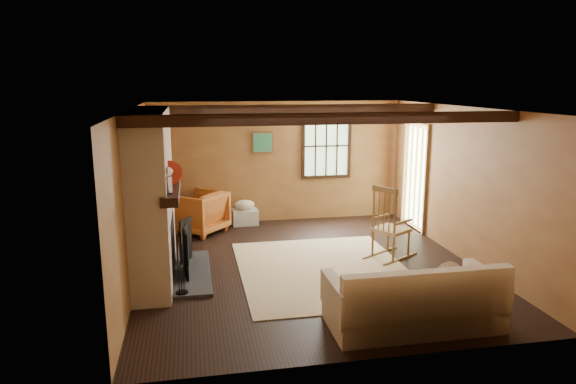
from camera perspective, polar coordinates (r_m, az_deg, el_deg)
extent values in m
plane|color=black|center=(7.95, 2.19, -8.25)|extent=(5.50, 5.50, 0.00)
cube|color=#A16B39|center=(10.27, -1.18, 3.35)|extent=(5.00, 0.02, 2.40)
cube|color=#A16B39|center=(5.06, 9.30, -6.07)|extent=(5.00, 0.02, 2.40)
cube|color=#A16B39|center=(7.47, -16.76, -0.50)|extent=(0.02, 5.50, 2.40)
cube|color=#A16B39|center=(8.52, 18.87, 0.88)|extent=(0.02, 5.50, 2.40)
cube|color=silver|center=(7.46, 2.34, 9.30)|extent=(5.00, 5.50, 0.02)
cube|color=black|center=(6.30, 4.82, 8.11)|extent=(5.00, 0.12, 0.14)
cube|color=black|center=(8.64, 0.52, 9.23)|extent=(5.00, 0.12, 0.14)
cube|color=black|center=(10.41, 4.29, 5.11)|extent=(1.02, 0.06, 1.32)
cube|color=#AECF9E|center=(10.44, 4.25, 5.13)|extent=(0.90, 0.01, 1.20)
cube|color=black|center=(10.42, 4.28, 5.12)|extent=(0.90, 0.03, 0.02)
cube|color=brown|center=(10.03, 13.91, 1.63)|extent=(0.06, 1.00, 2.06)
cube|color=#AECF9E|center=(10.04, 14.06, 1.63)|extent=(0.01, 0.80, 1.85)
cube|color=brown|center=(10.14, -2.84, 5.51)|extent=(0.42, 0.03, 0.42)
cube|color=#287961|center=(10.13, -2.83, 5.50)|extent=(0.36, 0.01, 0.36)
cube|color=#AC5C42|center=(7.45, -14.85, -0.43)|extent=(0.50, 2.20, 2.40)
cube|color=black|center=(7.64, -14.02, -5.91)|extent=(0.38, 1.00, 0.85)
cube|color=#323135|center=(7.76, -10.66, -8.78)|extent=(0.55, 1.80, 0.05)
cube|color=black|center=(7.40, -12.76, 0.79)|extent=(0.22, 2.30, 0.12)
cube|color=black|center=(7.41, -11.30, -6.85)|extent=(0.07, 0.34, 0.68)
cube|color=black|center=(7.74, -11.29, -6.02)|extent=(0.08, 0.34, 0.68)
cube|color=black|center=(8.07, -11.27, -5.25)|extent=(0.17, 0.31, 0.68)
cylinder|color=black|center=(7.01, -11.71, -10.84)|extent=(0.16, 0.16, 0.02)
cylinder|color=black|center=(6.87, -12.09, -8.49)|extent=(0.01, 0.01, 0.66)
cylinder|color=black|center=(6.90, -11.83, -8.40)|extent=(0.01, 0.01, 0.66)
cylinder|color=black|center=(6.92, -11.57, -8.30)|extent=(0.01, 0.01, 0.66)
cylinder|color=white|center=(6.50, -13.15, 0.75)|extent=(0.10, 0.10, 0.22)
sphere|color=white|center=(6.47, -13.22, 2.23)|extent=(0.12, 0.12, 0.12)
cylinder|color=#A82513|center=(7.04, -13.01, 2.08)|extent=(0.33, 0.10, 0.33)
cube|color=black|center=(7.45, -12.86, 1.76)|extent=(0.20, 0.13, 0.11)
cylinder|color=black|center=(7.76, -12.78, 2.11)|extent=(0.08, 0.08, 0.10)
cylinder|color=black|center=(7.87, -12.75, 2.17)|extent=(0.06, 0.06, 0.07)
cube|color=beige|center=(7.81, 3.97, -8.62)|extent=(2.50, 3.00, 0.01)
cube|color=tan|center=(8.38, 11.39, -4.12)|extent=(0.65, 0.66, 0.05)
cube|color=brown|center=(8.06, 10.74, 0.24)|extent=(0.29, 0.42, 0.08)
cylinder|color=brown|center=(8.50, 13.25, -5.56)|extent=(0.04, 0.04, 0.45)
cylinder|color=brown|center=(8.72, 11.04, -5.00)|extent=(0.04, 0.04, 0.45)
cylinder|color=brown|center=(8.18, 11.63, -6.18)|extent=(0.04, 0.04, 0.45)
cylinder|color=brown|center=(8.41, 9.39, -5.58)|extent=(0.04, 0.04, 0.45)
cylinder|color=brown|center=(8.02, 11.81, -2.26)|extent=(0.04, 0.04, 0.76)
cylinder|color=brown|center=(8.25, 9.53, -1.75)|extent=(0.04, 0.04, 0.76)
cylinder|color=brown|center=(8.08, 11.22, -2.27)|extent=(0.02, 0.02, 0.63)
cylinder|color=brown|center=(8.14, 10.64, -2.14)|extent=(0.02, 0.02, 0.63)
cylinder|color=brown|center=(8.20, 10.08, -2.01)|extent=(0.02, 0.02, 0.63)
cube|color=brown|center=(8.21, 12.70, -3.27)|extent=(0.38, 0.26, 0.03)
cube|color=brown|center=(8.46, 10.22, -2.70)|extent=(0.38, 0.26, 0.03)
cube|color=brown|center=(8.40, 12.39, -7.28)|extent=(0.75, 0.49, 0.03)
cube|color=brown|center=(8.63, 10.18, -6.67)|extent=(0.75, 0.49, 0.03)
cube|color=white|center=(6.25, 13.63, -12.37)|extent=(1.94, 0.87, 0.43)
cube|color=white|center=(5.82, 15.30, -10.92)|extent=(1.94, 0.15, 0.53)
cube|color=white|center=(5.87, 5.34, -11.66)|extent=(0.14, 0.87, 0.39)
cube|color=white|center=(6.59, 21.14, -9.72)|extent=(0.14, 0.87, 0.39)
ellipsoid|color=white|center=(6.41, 17.41, -8.85)|extent=(0.35, 0.12, 0.35)
cylinder|color=brown|center=(10.24, -13.49, -3.52)|extent=(0.43, 0.13, 0.13)
cylinder|color=brown|center=(10.23, -12.72, -3.49)|extent=(0.43, 0.13, 0.13)
cylinder|color=brown|center=(10.23, -11.95, -3.46)|extent=(0.43, 0.13, 0.13)
cylinder|color=brown|center=(10.21, -13.53, -2.83)|extent=(0.43, 0.13, 0.13)
cylinder|color=brown|center=(10.20, -12.75, -2.80)|extent=(0.43, 0.13, 0.13)
cylinder|color=brown|center=(10.19, -11.98, -2.77)|extent=(0.43, 0.13, 0.13)
cube|color=silver|center=(10.20, -4.81, -2.78)|extent=(0.51, 0.40, 0.30)
ellipsoid|color=white|center=(10.14, -4.83, -1.42)|extent=(0.46, 0.40, 0.20)
imported|color=#BF6026|center=(9.71, -9.83, -2.22)|extent=(1.20, 1.20, 0.78)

